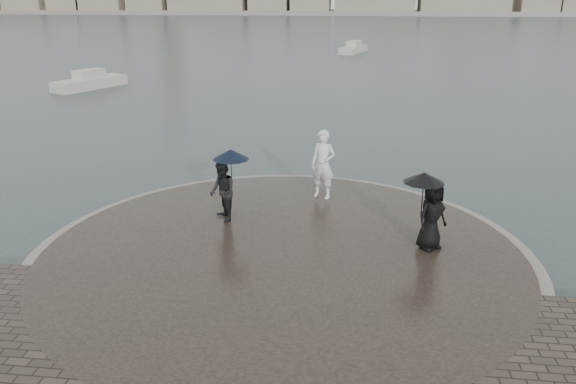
# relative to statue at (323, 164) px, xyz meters

# --- Properties ---
(ground) EXTENTS (400.00, 400.00, 0.00)m
(ground) POSITION_rel_statue_xyz_m (-0.76, -7.49, -1.43)
(ground) COLOR #2B3835
(ground) RESTS_ON ground
(kerb_ring) EXTENTS (12.50, 12.50, 0.32)m
(kerb_ring) POSITION_rel_statue_xyz_m (-0.76, -3.99, -1.27)
(kerb_ring) COLOR gray
(kerb_ring) RESTS_ON ground
(quay_tip) EXTENTS (11.90, 11.90, 0.36)m
(quay_tip) POSITION_rel_statue_xyz_m (-0.76, -3.99, -1.25)
(quay_tip) COLOR #2D261E
(quay_tip) RESTS_ON ground
(statue) EXTENTS (0.90, 0.74, 2.13)m
(statue) POSITION_rel_statue_xyz_m (0.00, 0.00, 0.00)
(statue) COLOR white
(statue) RESTS_ON quay_tip
(visitor_left) EXTENTS (1.24, 1.12, 2.04)m
(visitor_left) POSITION_rel_statue_xyz_m (-2.59, -2.18, 0.04)
(visitor_left) COLOR black
(visitor_left) RESTS_ON quay_tip
(visitor_right) EXTENTS (1.26, 1.09, 1.95)m
(visitor_right) POSITION_rel_statue_xyz_m (2.83, -3.36, 0.04)
(visitor_right) COLOR black
(visitor_right) RESTS_ON quay_tip
(boats) EXTENTS (21.65, 32.09, 1.50)m
(boats) POSITION_rel_statue_xyz_m (-8.55, 34.36, -1.05)
(boats) COLOR beige
(boats) RESTS_ON ground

